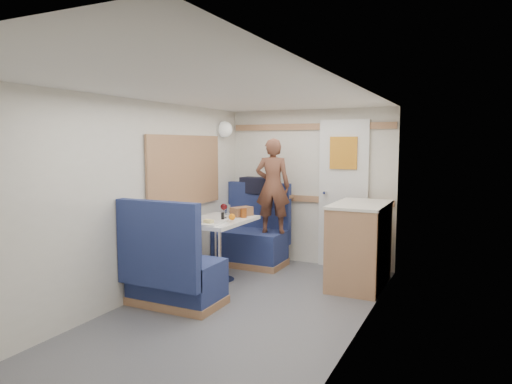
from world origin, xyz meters
The scene contains 26 objects.
floor centered at (0.00, 0.00, 0.00)m, with size 4.50×4.50×0.00m, color #515156.
ceiling centered at (0.00, 0.00, 2.00)m, with size 4.50×4.50×0.00m, color silver.
wall_back centered at (0.00, 2.25, 1.00)m, with size 2.20×0.02×2.00m, color silver.
wall_left centered at (-1.10, 0.00, 1.00)m, with size 0.02×4.50×2.00m, color silver.
wall_right centered at (1.10, 0.00, 1.00)m, with size 0.02×4.50×2.00m, color silver.
oak_trim_low centered at (0.00, 2.23, 0.85)m, with size 2.15×0.02×0.08m, color #8E6240.
oak_trim_high centered at (0.00, 2.23, 1.78)m, with size 2.15×0.02×0.08m, color #8E6240.
side_window centered at (-1.08, 1.00, 1.25)m, with size 0.04×1.30×0.72m, color #A3AE94.
rear_door centered at (0.45, 2.22, 0.97)m, with size 0.62×0.12×1.86m.
dinette_table centered at (-0.65, 1.00, 0.57)m, with size 0.62×0.92×0.72m.
bench_far centered at (-0.65, 1.86, 0.30)m, with size 0.90×0.59×1.05m.
bench_near centered at (-0.65, 0.14, 0.30)m, with size 0.90×0.59×1.05m.
ledge centered at (-0.65, 2.12, 0.88)m, with size 0.90×0.14×0.04m, color #8E6240.
dome_light centered at (-1.04, 1.85, 1.75)m, with size 0.20×0.20×0.20m, color white.
galley_counter centered at (0.82, 1.55, 0.47)m, with size 0.57×0.92×0.92m.
person centered at (-0.34, 1.81, 1.04)m, with size 0.43×0.28×1.18m, color brown.
duffel_bag centered at (-0.69, 2.12, 1.01)m, with size 0.45×0.21×0.21m, color black.
tray centered at (-0.59, 0.72, 0.73)m, with size 0.28×0.37×0.02m, color white.
orange_fruit centered at (-0.43, 0.91, 0.77)m, with size 0.07×0.07×0.07m, color orange.
cheese_block centered at (-0.57, 0.66, 0.76)m, with size 0.10×0.06×0.04m, color #DDC27F.
wine_glass centered at (-0.63, 1.09, 0.84)m, with size 0.08×0.08×0.17m.
tumbler_left centered at (-0.76, 0.66, 0.78)m, with size 0.07×0.07×0.12m, color white.
tumbler_mid centered at (-0.74, 1.38, 0.78)m, with size 0.07×0.07×0.12m, color white.
beer_glass centered at (-0.44, 1.23, 0.77)m, with size 0.07×0.07×0.11m, color #8E4114.
pepper_grinder centered at (-0.54, 0.92, 0.77)m, with size 0.04×0.04×0.10m, color black.
bread_loaf centered at (-0.52, 1.32, 0.77)m, with size 0.14×0.25×0.11m, color brown.
Camera 1 is at (1.92, -3.37, 1.56)m, focal length 32.00 mm.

